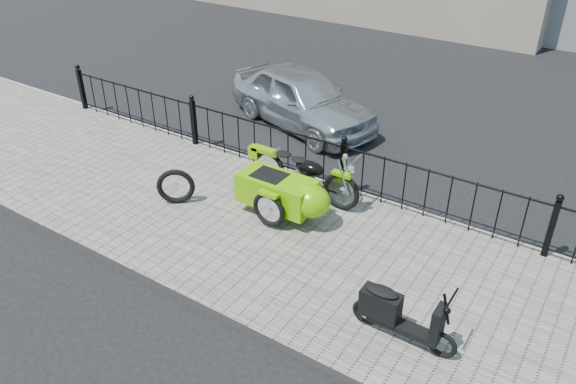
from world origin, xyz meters
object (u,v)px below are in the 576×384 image
Objects in this scene: scooter at (397,314)px; sedan_car at (302,98)px; motorcycle_sidecar at (291,190)px; spare_tire at (176,187)px.

sedan_car reaches higher than scooter.
scooter is at bearing -120.75° from sedan_car.
spare_tire is (-1.85, -0.79, -0.15)m from motorcycle_sidecar.
spare_tire is 0.17× the size of sedan_car.
motorcycle_sidecar is 3.10m from scooter.
sedan_car is (-1.95, 3.44, 0.06)m from motorcycle_sidecar.
sedan_car is at bearing 132.03° from scooter.
spare_tire is at bearing -156.88° from motorcycle_sidecar.
sedan_car is at bearing 119.47° from motorcycle_sidecar.
motorcycle_sidecar is 3.46× the size of spare_tire.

